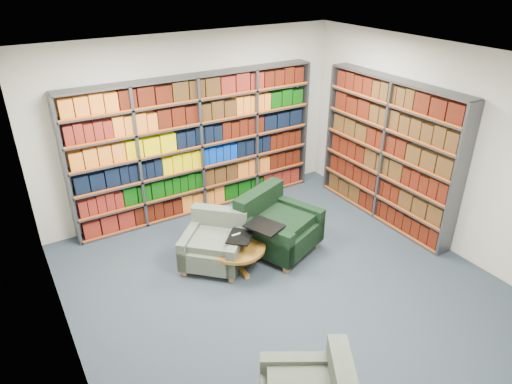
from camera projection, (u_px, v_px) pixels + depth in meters
room_shell at (283, 185)px, 5.25m from camera, size 5.02×5.02×2.82m
bookshelf_back at (199, 146)px, 7.17m from camera, size 4.00×0.28×2.20m
bookshelf_right at (388, 153)px, 6.92m from camera, size 0.28×2.50×2.20m
chair_teal_left at (216, 243)px, 6.18m from camera, size 1.10×1.10×0.71m
chair_green_right at (274, 227)px, 6.46m from camera, size 1.24×1.21×0.85m
coffee_table at (237, 250)px, 6.03m from camera, size 0.77×0.77×0.54m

